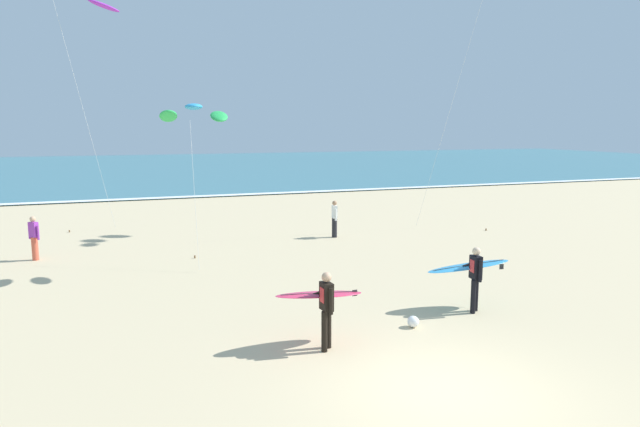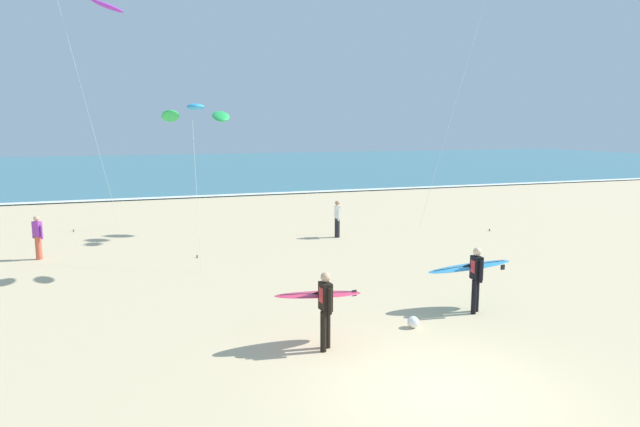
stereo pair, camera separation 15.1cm
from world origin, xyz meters
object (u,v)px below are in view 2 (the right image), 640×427
surfer_lead (473,271)px  bystander_white_top (337,219)px  bystander_purple_top (38,237)px  kite_arc_cobalt_high (196,113)px  beach_ball (413,322)px  surfer_trailing (322,301)px

surfer_lead → bystander_white_top: size_ratio=1.47×
surfer_lead → bystander_purple_top: surfer_lead is taller
surfer_lead → kite_arc_cobalt_high: size_ratio=0.43×
surfer_lead → beach_ball: (-2.04, -0.63, -0.91)m
kite_arc_cobalt_high → bystander_white_top: size_ratio=3.42×
surfer_trailing → bystander_white_top: size_ratio=1.29×
surfer_lead → bystander_white_top: bearing=89.3°
bystander_purple_top → bystander_white_top: (11.56, 0.27, 0.00)m
surfer_lead → bystander_white_top: surfer_lead is taller
bystander_white_top → kite_arc_cobalt_high: bearing=-147.6°
bystander_purple_top → beach_ball: 14.11m
beach_ball → surfer_trailing: bearing=-170.7°
bystander_purple_top → beach_ball: bystander_purple_top is taller
surfer_lead → bystander_purple_top: (-11.43, 9.88, -0.24)m
surfer_lead → bystander_white_top: 10.15m
surfer_trailing → bystander_purple_top: 12.95m
surfer_trailing → bystander_white_top: bearing=67.7°
surfer_lead → bystander_purple_top: size_ratio=1.47×
surfer_lead → surfer_trailing: same height
bystander_white_top → surfer_lead: bearing=-90.7°
kite_arc_cobalt_high → beach_ball: size_ratio=19.41×
bystander_purple_top → surfer_trailing: bearing=-57.4°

